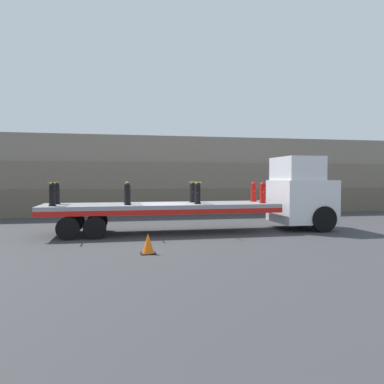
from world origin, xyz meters
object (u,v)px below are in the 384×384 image
(flatbed_trailer, at_px, (149,209))
(fire_hydrant_red_far_3, at_px, (254,192))
(fire_hydrant_red_near_3, at_px, (263,193))
(truck_cab, at_px, (302,194))
(fire_hydrant_black_near_1, at_px, (128,194))
(fire_hydrant_black_near_2, at_px, (198,193))
(fire_hydrant_black_far_1, at_px, (127,193))
(fire_hydrant_black_near_0, at_px, (52,195))
(traffic_cone, at_px, (148,244))
(fire_hydrant_black_far_0, at_px, (57,193))
(fire_hydrant_black_far_2, at_px, (192,192))

(flatbed_trailer, distance_m, fire_hydrant_red_far_3, 5.00)
(fire_hydrant_red_near_3, bearing_deg, truck_cab, 14.31)
(flatbed_trailer, xyz_separation_m, fire_hydrant_black_near_1, (-0.89, -0.55, 0.67))
(fire_hydrant_black_near_2, bearing_deg, fire_hydrant_red_near_3, 0.00)
(flatbed_trailer, bearing_deg, fire_hydrant_red_far_3, 6.40)
(fire_hydrant_black_far_1, bearing_deg, fire_hydrant_black_near_0, -159.19)
(fire_hydrant_black_far_1, relative_size, fire_hydrant_black_near_2, 1.00)
(fire_hydrant_red_far_3, relative_size, traffic_cone, 1.43)
(fire_hydrant_red_near_3, bearing_deg, fire_hydrant_black_near_2, 180.00)
(fire_hydrant_red_near_3, bearing_deg, fire_hydrant_red_far_3, 90.00)
(fire_hydrant_black_far_0, bearing_deg, fire_hydrant_red_near_3, -7.22)
(fire_hydrant_black_far_2, distance_m, fire_hydrant_red_far_3, 2.91)
(fire_hydrant_black_near_0, relative_size, fire_hydrant_black_near_1, 1.00)
(fire_hydrant_black_near_0, relative_size, fire_hydrant_red_near_3, 1.00)
(fire_hydrant_red_near_3, bearing_deg, fire_hydrant_black_far_1, 169.24)
(fire_hydrant_black_far_1, distance_m, fire_hydrant_red_near_3, 5.93)
(fire_hydrant_black_far_1, height_order, fire_hydrant_black_far_2, same)
(fire_hydrant_red_near_3, bearing_deg, flatbed_trailer, 173.60)
(fire_hydrant_black_far_2, bearing_deg, fire_hydrant_black_near_2, -90.00)
(fire_hydrant_black_far_0, relative_size, traffic_cone, 1.43)
(fire_hydrant_black_near_1, relative_size, fire_hydrant_black_near_2, 1.00)
(fire_hydrant_black_near_0, relative_size, fire_hydrant_black_far_2, 1.00)
(fire_hydrant_black_far_0, bearing_deg, flatbed_trailer, -8.27)
(truck_cab, height_order, fire_hydrant_red_far_3, truck_cab)
(fire_hydrant_black_far_2, relative_size, fire_hydrant_red_near_3, 1.00)
(fire_hydrant_black_far_2, bearing_deg, truck_cab, -6.21)
(truck_cab, bearing_deg, fire_hydrant_black_near_1, -176.04)
(fire_hydrant_black_near_0, relative_size, fire_hydrant_black_far_0, 1.00)
(fire_hydrant_black_near_2, relative_size, fire_hydrant_red_near_3, 1.00)
(fire_hydrant_red_near_3, distance_m, traffic_cone, 6.69)
(fire_hydrant_black_near_0, relative_size, traffic_cone, 1.43)
(truck_cab, xyz_separation_m, fire_hydrant_black_near_1, (-7.99, -0.55, 0.07))
(flatbed_trailer, xyz_separation_m, fire_hydrant_black_far_1, (-0.89, 0.55, 0.67))
(fire_hydrant_black_near_1, distance_m, traffic_cone, 4.09)
(truck_cab, xyz_separation_m, fire_hydrant_black_near_0, (-10.90, -0.55, 0.07))
(truck_cab, bearing_deg, fire_hydrant_black_far_1, 176.04)
(fire_hydrant_black_far_1, relative_size, fire_hydrant_red_far_3, 1.00)
(fire_hydrant_red_near_3, height_order, fire_hydrant_red_far_3, same)
(fire_hydrant_black_far_0, distance_m, fire_hydrant_red_far_3, 8.73)
(fire_hydrant_black_far_1, bearing_deg, fire_hydrant_black_near_2, -20.81)
(flatbed_trailer, bearing_deg, fire_hydrant_black_near_2, -15.33)
(fire_hydrant_red_far_3, bearing_deg, fire_hydrant_red_near_3, -90.00)
(fire_hydrant_black_near_0, bearing_deg, fire_hydrant_red_far_3, 7.22)
(fire_hydrant_black_far_1, bearing_deg, fire_hydrant_red_near_3, -10.76)
(fire_hydrant_black_near_2, distance_m, fire_hydrant_red_near_3, 2.91)
(fire_hydrant_black_near_1, relative_size, traffic_cone, 1.43)
(fire_hydrant_black_far_0, xyz_separation_m, fire_hydrant_black_near_2, (5.82, -1.11, 0.00))
(flatbed_trailer, relative_size, fire_hydrant_red_far_3, 10.86)
(flatbed_trailer, distance_m, traffic_cone, 4.45)
(flatbed_trailer, bearing_deg, traffic_cone, -95.15)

